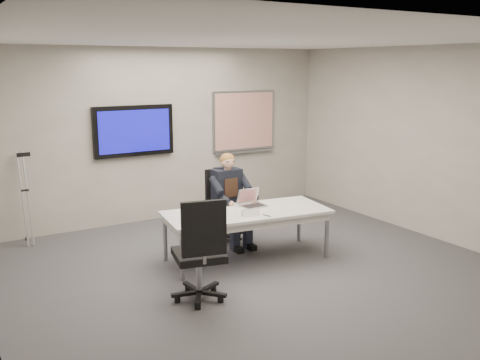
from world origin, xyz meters
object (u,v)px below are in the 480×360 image
office_chair_far (224,218)px  office_chair_near (200,269)px  conference_table (247,216)px  seated_person (233,209)px  laptop (251,202)px

office_chair_far → office_chair_near: 2.10m
conference_table → office_chair_far: size_ratio=2.15×
seated_person → laptop: bearing=-84.1°
office_chair_near → seated_person: size_ratio=0.90×
conference_table → seated_person: size_ratio=1.72×
seated_person → laptop: seated_person is taller
office_chair_far → laptop: bearing=-87.5°
seated_person → office_chair_near: bearing=-131.4°
office_chair_near → seated_person: (1.25, 1.44, 0.16)m
seated_person → laptop: 0.46m
office_chair_far → laptop: office_chair_far is taller
conference_table → office_chair_far: bearing=88.5°
conference_table → office_chair_near: size_ratio=1.91×
office_chair_far → office_chair_near: size_ratio=0.89×
seated_person → office_chair_far: bearing=89.8°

